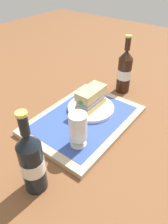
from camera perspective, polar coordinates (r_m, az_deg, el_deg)
ground_plane at (r=0.85m, az=0.00°, el=-2.68°), size 3.00×3.00×0.00m
tray at (r=0.85m, az=0.00°, el=-2.16°), size 0.44×0.32×0.02m
placemat at (r=0.84m, az=0.00°, el=-1.60°), size 0.38×0.27×0.00m
plate at (r=0.88m, az=1.83°, el=1.10°), size 0.19×0.19×0.01m
sandwich at (r=0.85m, az=1.76°, el=3.73°), size 0.13×0.06×0.08m
beer_glass at (r=0.69m, az=-1.61°, el=-4.36°), size 0.06×0.06×0.12m
beer_bottle at (r=0.59m, az=-13.70°, el=-12.71°), size 0.07×0.07×0.27m
second_bottle at (r=1.02m, az=10.95°, el=10.58°), size 0.07×0.07×0.27m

